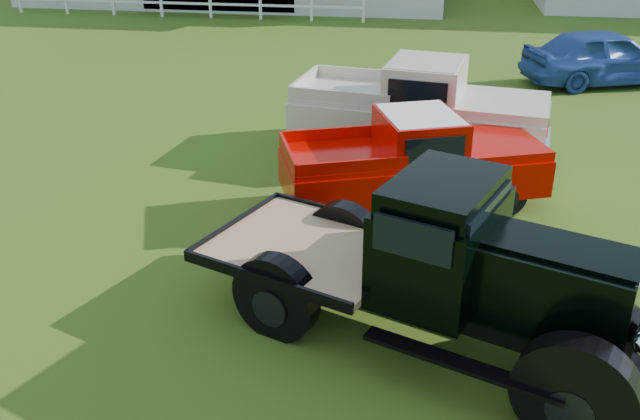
% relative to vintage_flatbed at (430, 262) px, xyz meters
% --- Properties ---
extents(ground, '(120.00, 120.00, 0.00)m').
position_rel_vintage_flatbed_xyz_m(ground, '(-1.71, 0.07, -1.09)').
color(ground, '#3E6515').
extents(fence_rail, '(14.20, 0.16, 1.20)m').
position_rel_vintage_flatbed_xyz_m(fence_rail, '(-9.71, 20.07, -0.49)').
color(fence_rail, white).
rests_on(fence_rail, ground).
extents(vintage_flatbed, '(5.90, 4.07, 2.17)m').
position_rel_vintage_flatbed_xyz_m(vintage_flatbed, '(0.00, 0.00, 0.00)').
color(vintage_flatbed, black).
rests_on(vintage_flatbed, ground).
extents(red_pickup, '(4.87, 3.22, 1.66)m').
position_rel_vintage_flatbed_xyz_m(red_pickup, '(-0.32, 3.90, -0.26)').
color(red_pickup, '#C20700').
rests_on(red_pickup, ground).
extents(white_pickup, '(5.41, 2.79, 1.89)m').
position_rel_vintage_flatbed_xyz_m(white_pickup, '(-0.29, 6.39, -0.14)').
color(white_pickup, beige).
rests_on(white_pickup, ground).
extents(misc_car_blue, '(4.72, 3.08, 1.49)m').
position_rel_vintage_flatbed_xyz_m(misc_car_blue, '(4.53, 12.48, -0.34)').
color(misc_car_blue, '#274A95').
rests_on(misc_car_blue, ground).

